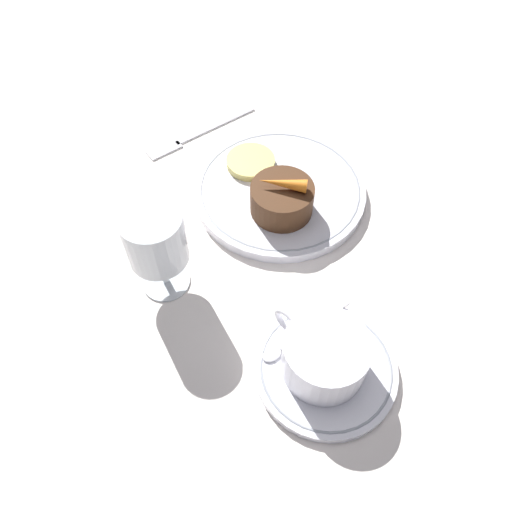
{
  "coord_description": "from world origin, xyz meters",
  "views": [
    {
      "loc": [
        -0.3,
        0.28,
        0.5
      ],
      "look_at": [
        -0.07,
        0.06,
        0.04
      ],
      "focal_mm": 35.0,
      "sensor_mm": 36.0,
      "label": 1
    }
  ],
  "objects_px": {
    "wine_glass": "(157,244)",
    "dessert_cake": "(282,199)",
    "coffee_cup": "(325,355)",
    "fork": "(189,137)",
    "dinner_plate": "(280,190)"
  },
  "relations": [
    {
      "from": "coffee_cup",
      "to": "dessert_cake",
      "type": "distance_m",
      "value": 0.21
    },
    {
      "from": "coffee_cup",
      "to": "fork",
      "type": "relative_size",
      "value": 0.6
    },
    {
      "from": "wine_glass",
      "to": "dessert_cake",
      "type": "xyz_separation_m",
      "value": [
        -0.02,
        -0.17,
        -0.04
      ]
    },
    {
      "from": "dinner_plate",
      "to": "wine_glass",
      "type": "distance_m",
      "value": 0.21
    },
    {
      "from": "dinner_plate",
      "to": "wine_glass",
      "type": "bearing_deg",
      "value": 92.37
    },
    {
      "from": "fork",
      "to": "wine_glass",
      "type": "bearing_deg",
      "value": 134.82
    },
    {
      "from": "dinner_plate",
      "to": "fork",
      "type": "distance_m",
      "value": 0.17
    },
    {
      "from": "coffee_cup",
      "to": "fork",
      "type": "height_order",
      "value": "coffee_cup"
    },
    {
      "from": "dinner_plate",
      "to": "coffee_cup",
      "type": "distance_m",
      "value": 0.25
    },
    {
      "from": "coffee_cup",
      "to": "wine_glass",
      "type": "xyz_separation_m",
      "value": [
        0.2,
        0.05,
        0.04
      ]
    },
    {
      "from": "dinner_plate",
      "to": "coffee_cup",
      "type": "xyz_separation_m",
      "value": [
        -0.21,
        0.15,
        0.03
      ]
    },
    {
      "from": "wine_glass",
      "to": "fork",
      "type": "xyz_separation_m",
      "value": [
        0.18,
        -0.18,
        -0.08
      ]
    },
    {
      "from": "wine_glass",
      "to": "dessert_cake",
      "type": "relative_size",
      "value": 1.48
    },
    {
      "from": "dessert_cake",
      "to": "fork",
      "type": "bearing_deg",
      "value": -2.92
    },
    {
      "from": "fork",
      "to": "dessert_cake",
      "type": "relative_size",
      "value": 2.37
    }
  ]
}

